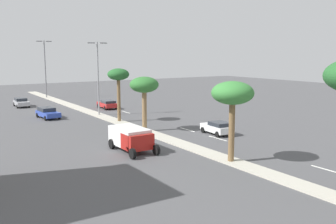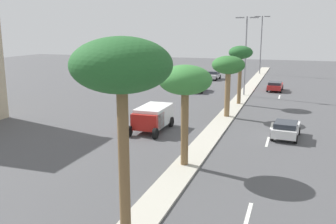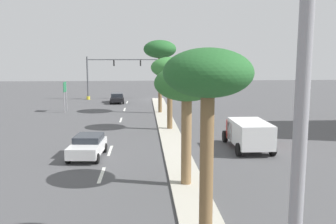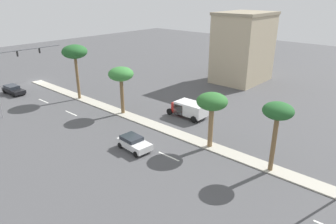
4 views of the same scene
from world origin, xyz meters
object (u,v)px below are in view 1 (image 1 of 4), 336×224
object	(u,v)px
sedan_silver_rear	(21,102)
sedan_white_front	(218,127)
street_lamp_trailing	(98,73)
palm_tree_center	(144,86)
street_lamp_rear	(45,65)
box_truck	(132,138)
sedan_blue_leading	(48,113)
palm_tree_front	(233,95)
sedan_red_outboard	(107,104)
palm_tree_left	(118,76)

from	to	relation	value
sedan_silver_rear	sedan_white_front	bearing A→B (deg)	-68.90
street_lamp_trailing	sedan_silver_rear	bearing A→B (deg)	115.68
palm_tree_center	street_lamp_rear	xyz separation A→B (m)	(-0.32, 39.07, 1.42)
palm_tree_center	street_lamp_rear	bearing A→B (deg)	90.47
sedan_silver_rear	box_truck	bearing A→B (deg)	-86.72
sedan_white_front	sedan_blue_leading	bearing A→B (deg)	121.61
sedan_silver_rear	sedan_blue_leading	distance (m)	13.66
palm_tree_center	street_lamp_trailing	xyz separation A→B (m)	(-0.02, 13.16, 0.96)
palm_tree_center	street_lamp_rear	world-z (taller)	street_lamp_rear
palm_tree_front	street_lamp_trailing	xyz separation A→B (m)	(0.20, 27.77, 0.57)
palm_tree_center	sedan_silver_rear	world-z (taller)	palm_tree_center
sedan_blue_leading	sedan_red_outboard	bearing A→B (deg)	20.71
sedan_white_front	palm_tree_center	bearing A→B (deg)	135.34
street_lamp_rear	sedan_white_front	bearing A→B (deg)	-82.17
box_truck	sedan_blue_leading	bearing A→B (deg)	93.87
box_truck	street_lamp_trailing	bearing A→B (deg)	75.38
sedan_red_outboard	box_truck	distance (m)	27.34
palm_tree_center	palm_tree_left	world-z (taller)	palm_tree_left
street_lamp_trailing	street_lamp_rear	distance (m)	25.92
palm_tree_center	street_lamp_trailing	distance (m)	13.19
palm_tree_front	sedan_white_front	bearing A→B (deg)	55.54
sedan_silver_rear	street_lamp_trailing	bearing A→B (deg)	-64.32
box_truck	sedan_red_outboard	bearing A→B (deg)	70.78
palm_tree_center	sedan_red_outboard	size ratio (longest dim) A/B	1.39
sedan_white_front	sedan_blue_leading	distance (m)	24.09
sedan_silver_rear	street_lamp_rear	bearing A→B (deg)	56.70
sedan_white_front	sedan_red_outboard	bearing A→B (deg)	95.02
street_lamp_rear	box_truck	distance (m)	46.76
palm_tree_center	palm_tree_left	size ratio (longest dim) A/B	0.90
palm_tree_center	box_truck	distance (m)	9.69
sedan_white_front	box_truck	xyz separation A→B (m)	(-11.15, -1.34, 0.44)
sedan_white_front	palm_tree_front	bearing A→B (deg)	-124.46
palm_tree_front	sedan_blue_leading	xyz separation A→B (m)	(-6.57, 29.35, -4.71)
street_lamp_rear	sedan_blue_leading	bearing A→B (deg)	-104.87
street_lamp_trailing	sedan_red_outboard	xyz separation A→B (m)	(3.71, 5.54, -5.31)
street_lamp_trailing	sedan_silver_rear	world-z (taller)	street_lamp_trailing
palm_tree_front	sedan_white_front	distance (m)	11.70
palm_tree_front	box_truck	xyz separation A→B (m)	(-5.09, 7.49, -4.28)
street_lamp_trailing	sedan_white_front	distance (m)	20.52
street_lamp_rear	street_lamp_trailing	bearing A→B (deg)	-89.32
palm_tree_center	sedan_silver_rear	xyz separation A→B (m)	(-7.34, 28.39, -4.33)
sedan_white_front	sedan_red_outboard	xyz separation A→B (m)	(-2.15, 24.48, -0.02)
palm_tree_center	sedan_red_outboard	xyz separation A→B (m)	(3.69, 18.70, -4.35)
palm_tree_left	sedan_red_outboard	xyz separation A→B (m)	(3.50, 11.69, -5.08)
street_lamp_trailing	street_lamp_rear	world-z (taller)	street_lamp_rear
palm_tree_left	sedan_blue_leading	distance (m)	11.58
street_lamp_trailing	sedan_blue_leading	bearing A→B (deg)	166.85
sedan_silver_rear	box_truck	xyz separation A→B (m)	(2.03, -35.50, 0.44)
palm_tree_left	box_truck	xyz separation A→B (m)	(-5.50, -14.12, -4.63)
street_lamp_trailing	palm_tree_center	bearing A→B (deg)	-89.93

